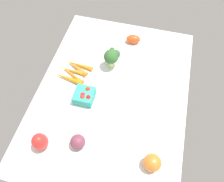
{
  "coord_description": "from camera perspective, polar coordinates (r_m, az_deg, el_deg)",
  "views": [
    {
      "loc": [
        57.59,
        14.55,
        99.84
      ],
      "look_at": [
        0.0,
        0.0,
        4.0
      ],
      "focal_mm": 35.72,
      "sensor_mm": 36.0,
      "label": 1
    }
  ],
  "objects": [
    {
      "name": "tablecloth",
      "position": [
        1.15,
        -0.0,
        -0.79
      ],
      "size": [
        104.0,
        76.0,
        2.0
      ],
      "primitive_type": "cube",
      "color": "white",
      "rests_on": "ground"
    },
    {
      "name": "carrot_bunch",
      "position": [
        1.22,
        -9.96,
        5.02
      ],
      "size": [
        15.54,
        20.57,
        2.94
      ],
      "color": "orange",
      "rests_on": "tablecloth"
    },
    {
      "name": "heirloom_tomato_orange",
      "position": [
        0.98,
        10.27,
        -17.59
      ],
      "size": [
        7.63,
        7.63,
        7.63
      ],
      "primitive_type": "sphere",
      "color": "orange",
      "rests_on": "tablecloth"
    },
    {
      "name": "broccoli_head",
      "position": [
        1.19,
        -0.02,
        8.82
      ],
      "size": [
        8.52,
        8.39,
        11.63
      ],
      "color": "#AACC78",
      "rests_on": "tablecloth"
    },
    {
      "name": "berry_basket",
      "position": [
        1.11,
        -7.07,
        -1.19
      ],
      "size": [
        9.55,
        9.55,
        6.21
      ],
      "color": "teal",
      "rests_on": "tablecloth"
    },
    {
      "name": "roma_tomato",
      "position": [
        1.35,
        5.46,
        13.06
      ],
      "size": [
        6.14,
        8.93,
        5.14
      ],
      "primitive_type": "ellipsoid",
      "rotation": [
        0.0,
        0.0,
        4.84
      ],
      "color": "#D74B1D",
      "rests_on": "tablecloth"
    },
    {
      "name": "red_onion_center",
      "position": [
        1.01,
        -8.75,
        -12.73
      ],
      "size": [
        6.77,
        6.77,
        6.77
      ],
      "primitive_type": "sphere",
      "color": "brown",
      "rests_on": "tablecloth"
    },
    {
      "name": "bell_pepper_red",
      "position": [
        1.03,
        -17.96,
        -12.22
      ],
      "size": [
        8.73,
        8.73,
        9.45
      ],
      "primitive_type": "ellipsoid",
      "rotation": [
        0.0,
        0.0,
        4.98
      ],
      "color": "red",
      "rests_on": "tablecloth"
    }
  ]
}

